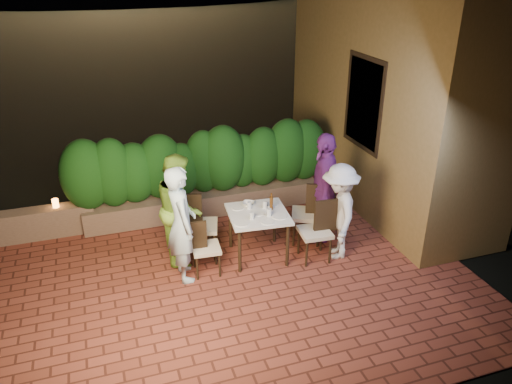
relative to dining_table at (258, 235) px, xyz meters
name	(u,v)px	position (x,y,z in m)	size (l,w,h in m)	color
ground	(229,287)	(-0.64, -0.61, -0.40)	(400.00, 400.00, 0.00)	black
terrace_floor	(220,271)	(-0.64, -0.11, -0.45)	(7.00, 6.00, 0.15)	brown
building_wall	(393,64)	(2.96, 1.39, 2.12)	(1.60, 5.00, 5.00)	olive
window_pane	(365,103)	(2.18, 0.89, 1.62)	(0.08, 1.00, 1.40)	black
window_frame	(365,103)	(2.17, 0.89, 1.62)	(0.06, 1.15, 1.55)	black
planter	(205,202)	(-0.44, 1.69, -0.17)	(4.20, 0.55, 0.40)	brown
hedge	(203,163)	(-0.44, 1.69, 0.57)	(4.00, 0.70, 1.10)	#144212
parapet	(24,225)	(-3.44, 1.69, -0.12)	(2.20, 0.30, 0.50)	brown
hill	(112,30)	(1.36, 59.39, -4.38)	(52.00, 40.00, 22.00)	black
dining_table	(258,235)	(0.00, 0.00, 0.00)	(0.87, 0.87, 0.75)	white
plate_nw	(241,223)	(-0.33, -0.23, 0.38)	(0.22, 0.22, 0.01)	white
plate_sw	(238,208)	(-0.24, 0.25, 0.38)	(0.20, 0.20, 0.01)	white
plate_ne	(279,216)	(0.26, -0.21, 0.38)	(0.22, 0.22, 0.01)	white
plate_se	(270,203)	(0.28, 0.23, 0.38)	(0.24, 0.24, 0.01)	white
plate_centre	(258,213)	(-0.01, -0.01, 0.38)	(0.21, 0.21, 0.01)	white
plate_front	(268,221)	(0.04, -0.30, 0.38)	(0.20, 0.20, 0.01)	white
glass_nw	(252,216)	(-0.15, -0.15, 0.43)	(0.06, 0.06, 0.11)	silver
glass_sw	(249,205)	(-0.08, 0.17, 0.43)	(0.07, 0.07, 0.11)	silver
glass_ne	(269,212)	(0.12, -0.15, 0.44)	(0.07, 0.07, 0.12)	silver
glass_se	(265,205)	(0.15, 0.12, 0.43)	(0.07, 0.07, 0.12)	silver
beer_bottle	(271,202)	(0.22, 0.04, 0.51)	(0.05, 0.05, 0.27)	#4C290C
bowl	(248,203)	(-0.05, 0.30, 0.40)	(0.18, 0.18, 0.04)	white
chair_left_front	(206,247)	(-0.85, -0.17, 0.05)	(0.39, 0.39, 0.85)	black
chair_left_back	(201,225)	(-0.80, 0.33, 0.14)	(0.48, 0.48, 1.03)	black
chair_right_front	(315,231)	(0.79, -0.34, 0.11)	(0.45, 0.45, 0.98)	black
chair_right_back	(307,213)	(0.89, 0.20, 0.13)	(0.47, 0.47, 1.01)	black
diner_blue	(182,224)	(-1.18, -0.17, 0.48)	(0.63, 0.41, 1.72)	silver
diner_green	(180,208)	(-1.10, 0.37, 0.46)	(0.82, 0.64, 1.68)	#8EC93E
diner_white	(339,212)	(1.16, -0.36, 0.38)	(0.97, 0.56, 1.51)	silver
diner_purple	(324,187)	(1.17, 0.21, 0.53)	(1.06, 0.44, 1.81)	#722A80
parapet_lamp	(55,203)	(-2.91, 1.69, 0.20)	(0.10, 0.10, 0.14)	orange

